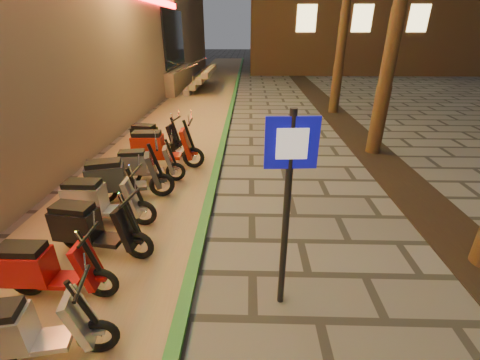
{
  "coord_description": "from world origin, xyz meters",
  "views": [
    {
      "loc": [
        -0.08,
        -2.08,
        3.32
      ],
      "look_at": [
        -0.21,
        2.4,
        1.2
      ],
      "focal_mm": 24.0,
      "sensor_mm": 36.0,
      "label": 1
    }
  ],
  "objects_px": {
    "scooter_5": "(23,331)",
    "scooter_6": "(44,269)",
    "scooter_12": "(153,138)",
    "scooter_9": "(120,178)",
    "scooter_8": "(99,201)",
    "scooter_10": "(144,165)",
    "scooter_7": "(91,227)",
    "pedestrian_sign": "(288,190)",
    "scooter_11": "(159,148)"
  },
  "relations": [
    {
      "from": "scooter_5",
      "to": "scooter_6",
      "type": "relative_size",
      "value": 1.0
    },
    {
      "from": "scooter_5",
      "to": "scooter_6",
      "type": "bearing_deg",
      "value": 98.08
    },
    {
      "from": "scooter_12",
      "to": "scooter_9",
      "type": "bearing_deg",
      "value": -77.68
    },
    {
      "from": "scooter_5",
      "to": "scooter_8",
      "type": "height_order",
      "value": "scooter_8"
    },
    {
      "from": "scooter_10",
      "to": "scooter_12",
      "type": "relative_size",
      "value": 0.93
    },
    {
      "from": "scooter_7",
      "to": "scooter_8",
      "type": "xyz_separation_m",
      "value": [
        -0.24,
        0.85,
        0.0
      ]
    },
    {
      "from": "scooter_7",
      "to": "scooter_12",
      "type": "relative_size",
      "value": 1.0
    },
    {
      "from": "pedestrian_sign",
      "to": "scooter_7",
      "type": "xyz_separation_m",
      "value": [
        -2.91,
        0.94,
        -1.19
      ]
    },
    {
      "from": "scooter_10",
      "to": "scooter_12",
      "type": "bearing_deg",
      "value": 88.75
    },
    {
      "from": "pedestrian_sign",
      "to": "scooter_6",
      "type": "distance_m",
      "value": 3.35
    },
    {
      "from": "pedestrian_sign",
      "to": "scooter_8",
      "type": "height_order",
      "value": "pedestrian_sign"
    },
    {
      "from": "scooter_9",
      "to": "scooter_11",
      "type": "height_order",
      "value": "scooter_11"
    },
    {
      "from": "scooter_10",
      "to": "scooter_12",
      "type": "distance_m",
      "value": 1.9
    },
    {
      "from": "scooter_11",
      "to": "scooter_12",
      "type": "xyz_separation_m",
      "value": [
        -0.43,
        0.97,
        -0.06
      ]
    },
    {
      "from": "scooter_8",
      "to": "scooter_10",
      "type": "height_order",
      "value": "scooter_8"
    },
    {
      "from": "scooter_7",
      "to": "pedestrian_sign",
      "type": "bearing_deg",
      "value": -9.48
    },
    {
      "from": "pedestrian_sign",
      "to": "scooter_5",
      "type": "bearing_deg",
      "value": -165.08
    },
    {
      "from": "scooter_6",
      "to": "scooter_12",
      "type": "relative_size",
      "value": 0.93
    },
    {
      "from": "scooter_5",
      "to": "scooter_6",
      "type": "xyz_separation_m",
      "value": [
        -0.33,
        0.95,
        0.01
      ]
    },
    {
      "from": "scooter_11",
      "to": "scooter_12",
      "type": "distance_m",
      "value": 1.06
    },
    {
      "from": "scooter_12",
      "to": "scooter_5",
      "type": "bearing_deg",
      "value": -75.91
    },
    {
      "from": "scooter_7",
      "to": "scooter_8",
      "type": "relative_size",
      "value": 1.0
    },
    {
      "from": "pedestrian_sign",
      "to": "scooter_9",
      "type": "xyz_separation_m",
      "value": [
        -3.1,
        2.69,
        -1.15
      ]
    },
    {
      "from": "scooter_9",
      "to": "scooter_11",
      "type": "xyz_separation_m",
      "value": [
        0.35,
        1.81,
        0.03
      ]
    },
    {
      "from": "scooter_8",
      "to": "scooter_10",
      "type": "relative_size",
      "value": 1.08
    },
    {
      "from": "scooter_8",
      "to": "scooter_10",
      "type": "bearing_deg",
      "value": 82.18
    },
    {
      "from": "scooter_5",
      "to": "scooter_8",
      "type": "distance_m",
      "value": 2.75
    },
    {
      "from": "pedestrian_sign",
      "to": "scooter_11",
      "type": "height_order",
      "value": "pedestrian_sign"
    },
    {
      "from": "scooter_9",
      "to": "scooter_10",
      "type": "height_order",
      "value": "scooter_9"
    },
    {
      "from": "scooter_6",
      "to": "scooter_8",
      "type": "distance_m",
      "value": 1.78
    },
    {
      "from": "scooter_6",
      "to": "scooter_10",
      "type": "height_order",
      "value": "scooter_6"
    },
    {
      "from": "pedestrian_sign",
      "to": "scooter_5",
      "type": "relative_size",
      "value": 1.73
    },
    {
      "from": "scooter_11",
      "to": "scooter_10",
      "type": "bearing_deg",
      "value": -101.11
    },
    {
      "from": "scooter_8",
      "to": "scooter_6",
      "type": "bearing_deg",
      "value": -88.44
    },
    {
      "from": "pedestrian_sign",
      "to": "scooter_10",
      "type": "xyz_separation_m",
      "value": [
        -2.89,
        3.59,
        -1.22
      ]
    },
    {
      "from": "scooter_5",
      "to": "scooter_8",
      "type": "bearing_deg",
      "value": 86.52
    },
    {
      "from": "scooter_8",
      "to": "scooter_11",
      "type": "relative_size",
      "value": 0.89
    },
    {
      "from": "scooter_10",
      "to": "scooter_11",
      "type": "height_order",
      "value": "scooter_11"
    },
    {
      "from": "scooter_11",
      "to": "scooter_6",
      "type": "bearing_deg",
      "value": -96.99
    },
    {
      "from": "scooter_6",
      "to": "scooter_8",
      "type": "height_order",
      "value": "scooter_8"
    },
    {
      "from": "scooter_8",
      "to": "scooter_12",
      "type": "relative_size",
      "value": 1.0
    },
    {
      "from": "scooter_6",
      "to": "scooter_9",
      "type": "relative_size",
      "value": 0.87
    },
    {
      "from": "scooter_7",
      "to": "scooter_11",
      "type": "bearing_deg",
      "value": 95.67
    },
    {
      "from": "pedestrian_sign",
      "to": "scooter_10",
      "type": "bearing_deg",
      "value": 125.21
    },
    {
      "from": "pedestrian_sign",
      "to": "scooter_6",
      "type": "height_order",
      "value": "pedestrian_sign"
    },
    {
      "from": "scooter_7",
      "to": "scooter_11",
      "type": "xyz_separation_m",
      "value": [
        0.17,
        3.56,
        0.06
      ]
    },
    {
      "from": "scooter_6",
      "to": "scooter_9",
      "type": "xyz_separation_m",
      "value": [
        0.02,
        2.68,
        0.07
      ]
    },
    {
      "from": "scooter_7",
      "to": "scooter_11",
      "type": "height_order",
      "value": "scooter_11"
    },
    {
      "from": "scooter_11",
      "to": "pedestrian_sign",
      "type": "bearing_deg",
      "value": -60.84
    },
    {
      "from": "scooter_11",
      "to": "scooter_12",
      "type": "height_order",
      "value": "scooter_11"
    }
  ]
}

